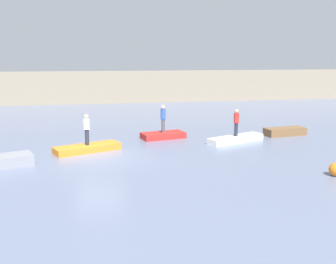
{
  "coord_description": "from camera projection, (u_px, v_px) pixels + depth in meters",
  "views": [
    {
      "loc": [
        -0.03,
        -19.64,
        5.19
      ],
      "look_at": [
        3.94,
        1.36,
        0.96
      ],
      "focal_mm": 41.05,
      "sensor_mm": 36.0,
      "label": 1
    }
  ],
  "objects": [
    {
      "name": "ground_plane",
      "position": [
        98.0,
        158.0,
        19.94
      ],
      "size": [
        120.0,
        120.0,
        0.0
      ],
      "primitive_type": "plane",
      "color": "slate"
    },
    {
      "name": "embankment_wall",
      "position": [
        96.0,
        87.0,
        42.6
      ],
      "size": [
        80.0,
        1.2,
        3.55
      ],
      "primitive_type": "cube",
      "color": "gray",
      "rests_on": "ground_plane"
    },
    {
      "name": "rowboat_grey",
      "position": [
        1.0,
        161.0,
        18.29
      ],
      "size": [
        3.14,
        2.14,
        0.52
      ],
      "primitive_type": "cube",
      "rotation": [
        0.0,
        0.0,
        0.34
      ],
      "color": "gray",
      "rests_on": "ground_plane"
    },
    {
      "name": "rowboat_orange",
      "position": [
        87.0,
        148.0,
        21.24
      ],
      "size": [
        3.78,
        2.46,
        0.36
      ],
      "primitive_type": "cube",
      "rotation": [
        0.0,
        0.0,
        0.39
      ],
      "color": "orange",
      "rests_on": "ground_plane"
    },
    {
      "name": "rowboat_red",
      "position": [
        163.0,
        135.0,
        24.65
      ],
      "size": [
        2.96,
        1.84,
        0.38
      ],
      "primitive_type": "cube",
      "rotation": [
        0.0,
        0.0,
        0.22
      ],
      "color": "red",
      "rests_on": "ground_plane"
    },
    {
      "name": "rowboat_white",
      "position": [
        236.0,
        139.0,
        23.61
      ],
      "size": [
        3.93,
        2.36,
        0.36
      ],
      "primitive_type": "cube",
      "rotation": [
        0.0,
        0.0,
        0.4
      ],
      "color": "white",
      "rests_on": "ground_plane"
    },
    {
      "name": "rowboat_brown",
      "position": [
        285.0,
        132.0,
        25.56
      ],
      "size": [
        2.88,
        1.4,
        0.5
      ],
      "primitive_type": "cube",
      "rotation": [
        0.0,
        0.0,
        0.14
      ],
      "color": "brown",
      "rests_on": "ground_plane"
    },
    {
      "name": "person_red_shirt",
      "position": [
        236.0,
        121.0,
        23.39
      ],
      "size": [
        0.32,
        0.32,
        1.66
      ],
      "color": "#232838",
      "rests_on": "rowboat_white"
    },
    {
      "name": "person_white_shirt",
      "position": [
        87.0,
        128.0,
        21.02
      ],
      "size": [
        0.32,
        0.32,
        1.71
      ],
      "color": "#232838",
      "rests_on": "rowboat_orange"
    },
    {
      "name": "person_blue_shirt",
      "position": [
        163.0,
        117.0,
        24.42
      ],
      "size": [
        0.32,
        0.32,
        1.76
      ],
      "color": "#4C4C56",
      "rests_on": "rowboat_red"
    },
    {
      "name": "mooring_buoy",
      "position": [
        336.0,
        169.0,
        16.86
      ],
      "size": [
        0.6,
        0.6,
        0.6
      ],
      "primitive_type": "sphere",
      "color": "orange",
      "rests_on": "ground_plane"
    }
  ]
}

